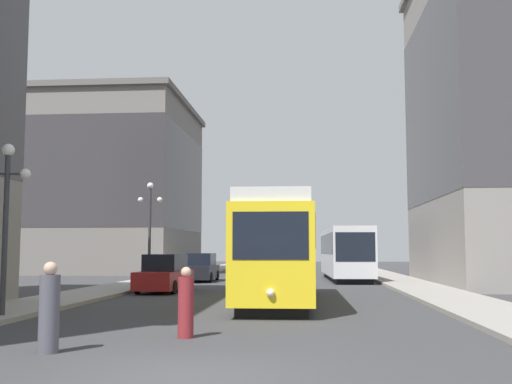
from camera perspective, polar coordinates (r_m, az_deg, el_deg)
name	(u,v)px	position (r m, az deg, el deg)	size (l,w,h in m)	color
ground_plane	(187,376)	(10.42, -6.35, -16.55)	(200.00, 200.00, 0.00)	#38383A
sidewalk_left	(188,274)	(51.00, -6.29, -7.55)	(2.99, 120.00, 0.15)	gray
sidewalk_right	(381,275)	(50.41, 11.46, -7.50)	(2.99, 120.00, 0.15)	gray
streetcar	(278,248)	(24.10, 2.04, -5.20)	(2.77, 12.59, 3.89)	black
transit_bus	(345,251)	(42.66, 8.24, -5.44)	(3.00, 12.65, 3.45)	black
parked_car_left_near	(165,274)	(30.51, -8.43, -7.55)	(2.03, 4.95, 1.82)	black
parked_car_left_mid	(201,268)	(40.62, -5.10, -7.03)	(1.92, 4.86, 1.82)	black
pedestrian_crossing_near	(186,305)	(14.60, -6.50, -10.31)	(0.37, 0.37, 1.63)	maroon
pedestrian_crossing_far	(49,310)	(13.08, -18.57, -10.33)	(0.40, 0.40, 1.79)	#4C4C56
lamp_post_left_near	(6,200)	(19.54, -22.08, -0.73)	(1.41, 0.36, 5.01)	#333338
lamp_post_left_far	(150,217)	(35.17, -9.79, -2.31)	(1.41, 0.36, 5.67)	#333338
building_left_corner	(115,185)	(59.25, -12.91, 0.62)	(14.05, 17.89, 15.76)	slate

